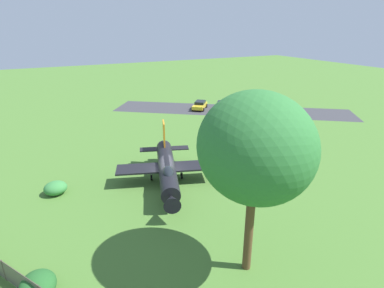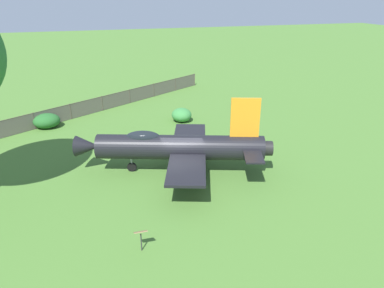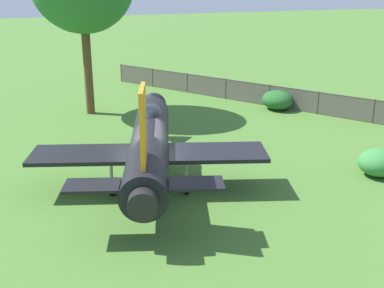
{
  "view_description": "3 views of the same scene",
  "coord_description": "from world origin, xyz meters",
  "px_view_note": "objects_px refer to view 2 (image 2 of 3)",
  "views": [
    {
      "loc": [
        -9.78,
        -24.85,
        14.38
      ],
      "look_at": [
        5.2,
        5.1,
        1.5
      ],
      "focal_mm": 29.21,
      "sensor_mm": 36.0,
      "label": 1
    },
    {
      "loc": [
        20.47,
        -5.51,
        10.91
      ],
      "look_at": [
        1.02,
        0.49,
        2.33
      ],
      "focal_mm": 33.77,
      "sensor_mm": 36.0,
      "label": 2
    },
    {
      "loc": [
        5.28,
        18.21,
        8.23
      ],
      "look_at": [
        -1.41,
        1.23,
        1.99
      ],
      "focal_mm": 45.19,
      "sensor_mm": 36.0,
      "label": 3
    }
  ],
  "objects_px": {
    "shrub_near_fence": "(182,115)",
    "shrub_by_tree": "(47,121)",
    "display_jet": "(175,147)",
    "info_plaque": "(141,235)"
  },
  "relations": [
    {
      "from": "shrub_near_fence",
      "to": "shrub_by_tree",
      "type": "relative_size",
      "value": 0.89
    },
    {
      "from": "display_jet",
      "to": "info_plaque",
      "type": "distance_m",
      "value": 8.0
    },
    {
      "from": "display_jet",
      "to": "shrub_by_tree",
      "type": "height_order",
      "value": "display_jet"
    },
    {
      "from": "shrub_by_tree",
      "to": "info_plaque",
      "type": "bearing_deg",
      "value": 15.28
    },
    {
      "from": "info_plaque",
      "to": "shrub_by_tree",
      "type": "bearing_deg",
      "value": -164.72
    },
    {
      "from": "shrub_near_fence",
      "to": "display_jet",
      "type": "bearing_deg",
      "value": -18.07
    },
    {
      "from": "info_plaque",
      "to": "display_jet",
      "type": "bearing_deg",
      "value": 154.25
    },
    {
      "from": "display_jet",
      "to": "shrub_by_tree",
      "type": "relative_size",
      "value": 5.45
    },
    {
      "from": "display_jet",
      "to": "info_plaque",
      "type": "xyz_separation_m",
      "value": [
        7.16,
        -3.45,
        -0.94
      ]
    },
    {
      "from": "shrub_near_fence",
      "to": "info_plaque",
      "type": "bearing_deg",
      "value": -21.45
    }
  ]
}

